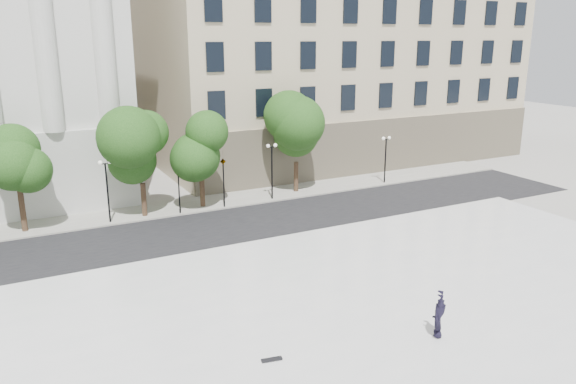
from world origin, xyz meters
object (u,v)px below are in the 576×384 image
Objects in this scene: person_lying at (437,331)px; skateboard at (272,360)px; traffic_light_west at (177,163)px; traffic_light_east at (223,158)px.

skateboard is (-6.68, 1.58, -0.23)m from person_lying.
traffic_light_west reaches higher than skateboard.
traffic_light_east is at bearing 48.61° from person_lying.
traffic_light_west is 22.47m from person_lying.
traffic_light_west is 1.00× the size of traffic_light_east.
traffic_light_west reaches higher than traffic_light_east.
traffic_light_west is 3.35m from traffic_light_east.
person_lying is (0.69, -21.89, -3.02)m from traffic_light_east.
traffic_light_west is at bearing 57.26° from person_lying.
traffic_light_east reaches higher than person_lying.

